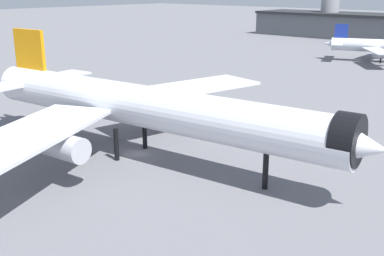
{
  "coord_description": "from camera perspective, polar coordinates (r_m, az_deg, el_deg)",
  "views": [
    {
      "loc": [
        51.67,
        -45.1,
        24.7
      ],
      "look_at": [
        10.58,
        0.94,
        6.08
      ],
      "focal_mm": 44.36,
      "sensor_mm": 36.0,
      "label": 1
    }
  ],
  "objects": [
    {
      "name": "airliner_near_gate",
      "position": [
        69.19,
        -5.96,
        2.53
      ],
      "size": [
        68.25,
        61.95,
        17.63
      ],
      "rotation": [
        0.0,
        0.0,
        0.12
      ],
      "color": "silver",
      "rests_on": "ground"
    },
    {
      "name": "ground",
      "position": [
        72.9,
        -6.72,
        -3.14
      ],
      "size": [
        900.0,
        900.0,
        0.0
      ],
      "primitive_type": "plane",
      "color": "slate"
    }
  ]
}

